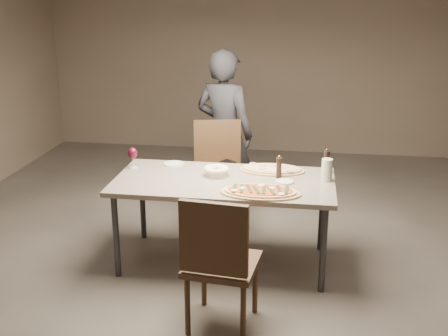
# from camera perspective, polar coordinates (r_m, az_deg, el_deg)

# --- Properties ---
(room) EXTENTS (7.00, 7.00, 7.00)m
(room) POSITION_cam_1_polar(r_m,az_deg,el_deg) (4.43, -0.00, 6.77)
(room) COLOR #5C554F
(room) RESTS_ON ground
(dining_table) EXTENTS (1.80, 0.90, 0.75)m
(dining_table) POSITION_cam_1_polar(r_m,az_deg,el_deg) (4.62, -0.00, -1.85)
(dining_table) COLOR gray
(dining_table) RESTS_ON ground
(zucchini_pizza) EXTENTS (0.62, 0.34, 0.05)m
(zucchini_pizza) POSITION_cam_1_polar(r_m,az_deg,el_deg) (4.30, 3.69, -2.40)
(zucchini_pizza) COLOR tan
(zucchini_pizza) RESTS_ON dining_table
(ham_pizza) EXTENTS (0.56, 0.31, 0.04)m
(ham_pizza) POSITION_cam_1_polar(r_m,az_deg,el_deg) (4.83, 4.88, -0.14)
(ham_pizza) COLOR tan
(ham_pizza) RESTS_ON dining_table
(bread_basket) EXTENTS (0.21, 0.21, 0.08)m
(bread_basket) POSITION_cam_1_polar(r_m,az_deg,el_deg) (4.69, -0.79, -0.26)
(bread_basket) COLOR #F0E4C2
(bread_basket) RESTS_ON dining_table
(oil_dish) EXTENTS (0.14, 0.14, 0.02)m
(oil_dish) POSITION_cam_1_polar(r_m,az_deg,el_deg) (4.56, 6.18, -1.39)
(oil_dish) COLOR white
(oil_dish) RESTS_ON dining_table
(pepper_mill_left) EXTENTS (0.05, 0.05, 0.19)m
(pepper_mill_left) POSITION_cam_1_polar(r_m,az_deg,el_deg) (4.64, 5.60, 0.06)
(pepper_mill_left) COLOR black
(pepper_mill_left) RESTS_ON dining_table
(pepper_mill_right) EXTENTS (0.06, 0.06, 0.22)m
(pepper_mill_right) POSITION_cam_1_polar(r_m,az_deg,el_deg) (4.82, 10.36, 0.67)
(pepper_mill_right) COLOR black
(pepper_mill_right) RESTS_ON dining_table
(carafe) EXTENTS (0.09, 0.09, 0.18)m
(carafe) POSITION_cam_1_polar(r_m,az_deg,el_deg) (4.63, 10.40, -0.19)
(carafe) COLOR silver
(carafe) RESTS_ON dining_table
(wine_glass) EXTENTS (0.08, 0.08, 0.19)m
(wine_glass) POSITION_cam_1_polar(r_m,az_deg,el_deg) (4.92, -9.27, 1.44)
(wine_glass) COLOR silver
(wine_glass) RESTS_ON dining_table
(side_plate) EXTENTS (0.17, 0.17, 0.01)m
(side_plate) POSITION_cam_1_polar(r_m,az_deg,el_deg) (5.01, -5.11, 0.43)
(side_plate) COLOR white
(side_plate) RESTS_ON dining_table
(chair_near) EXTENTS (0.52, 0.52, 0.99)m
(chair_near) POSITION_cam_1_polar(r_m,az_deg,el_deg) (3.75, -0.54, -9.07)
(chair_near) COLOR #412C1B
(chair_near) RESTS_ON ground
(chair_far) EXTENTS (0.57, 0.57, 1.02)m
(chair_far) POSITION_cam_1_polar(r_m,az_deg,el_deg) (5.48, -0.61, 0.02)
(chair_far) COLOR #412C1B
(chair_far) RESTS_ON ground
(diner) EXTENTS (0.72, 0.59, 1.69)m
(diner) POSITION_cam_1_polar(r_m,az_deg,el_deg) (5.68, 0.04, 3.56)
(diner) COLOR black
(diner) RESTS_ON ground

